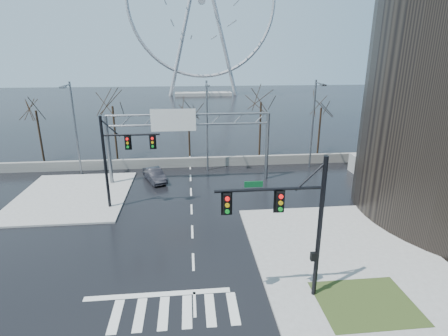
{
  "coord_description": "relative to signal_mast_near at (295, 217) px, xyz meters",
  "views": [
    {
      "loc": [
        -0.01,
        -19.45,
        12.64
      ],
      "look_at": [
        2.68,
        6.87,
        4.0
      ],
      "focal_mm": 28.0,
      "sensor_mm": 36.0,
      "label": 1
    }
  ],
  "objects": [
    {
      "name": "car",
      "position": [
        -8.84,
        19.4,
        -4.19
      ],
      "size": [
        2.92,
        4.38,
        1.36
      ],
      "primitive_type": "imported",
      "rotation": [
        0.0,
        0.0,
        0.39
      ],
      "color": "black",
      "rests_on": "ground"
    },
    {
      "name": "sidewalk_far",
      "position": [
        -16.14,
        16.04,
        -4.8
      ],
      "size": [
        10.0,
        12.0,
        0.15
      ],
      "primitive_type": "cube",
      "color": "gray",
      "rests_on": "ground"
    },
    {
      "name": "streetlight_right",
      "position": [
        8.86,
        22.2,
        1.01
      ],
      "size": [
        0.5,
        2.55,
        10.0
      ],
      "color": "slate",
      "rests_on": "ground"
    },
    {
      "name": "streetlight_left",
      "position": [
        -17.14,
        22.2,
        1.01
      ],
      "size": [
        0.5,
        2.55,
        10.0
      ],
      "color": "slate",
      "rests_on": "ground"
    },
    {
      "name": "streetlight_mid",
      "position": [
        -3.14,
        22.2,
        1.01
      ],
      "size": [
        0.5,
        2.55,
        10.0
      ],
      "color": "slate",
      "rests_on": "ground"
    },
    {
      "name": "ground",
      "position": [
        -5.14,
        4.04,
        -4.87
      ],
      "size": [
        260.0,
        260.0,
        0.0
      ],
      "primitive_type": "plane",
      "color": "black",
      "rests_on": "ground"
    },
    {
      "name": "sign_gantry",
      "position": [
        -5.52,
        19.0,
        0.31
      ],
      "size": [
        16.36,
        0.4,
        7.6
      ],
      "color": "slate",
      "rests_on": "ground"
    },
    {
      "name": "ferris_wheel",
      "position": [
        -0.14,
        99.04,
        21.26
      ],
      "size": [
        45.0,
        6.0,
        50.91
      ],
      "color": "gray",
      "rests_on": "ground"
    },
    {
      "name": "grass_strip",
      "position": [
        3.86,
        -0.96,
        -4.72
      ],
      "size": [
        5.0,
        4.0,
        0.02
      ],
      "primitive_type": "cube",
      "color": "#2E3B18",
      "rests_on": "sidewalk_near"
    },
    {
      "name": "sidewalk_right_ext",
      "position": [
        4.86,
        6.04,
        -4.8
      ],
      "size": [
        12.0,
        10.0,
        0.15
      ],
      "primitive_type": "cube",
      "color": "gray",
      "rests_on": "ground"
    },
    {
      "name": "barrier_wall",
      "position": [
        -5.14,
        24.04,
        -4.32
      ],
      "size": [
        52.0,
        0.5,
        1.1
      ],
      "primitive_type": "cube",
      "color": "slate",
      "rests_on": "ground"
    },
    {
      "name": "signal_mast_near",
      "position": [
        0.0,
        0.0,
        0.0
      ],
      "size": [
        5.52,
        0.41,
        8.0
      ],
      "color": "black",
      "rests_on": "ground"
    },
    {
      "name": "signal_mast_far",
      "position": [
        -11.01,
        13.0,
        -0.04
      ],
      "size": [
        4.72,
        0.41,
        8.0
      ],
      "color": "black",
      "rests_on": "ground"
    },
    {
      "name": "tree_far_right",
      "position": [
        11.86,
        28.04,
        0.54
      ],
      "size": [
        3.4,
        3.4,
        6.8
      ],
      "color": "black",
      "rests_on": "ground"
    },
    {
      "name": "tree_right",
      "position": [
        3.86,
        27.54,
        1.34
      ],
      "size": [
        3.9,
        3.9,
        7.8
      ],
      "color": "black",
      "rests_on": "ground"
    },
    {
      "name": "tree_center",
      "position": [
        -5.14,
        28.54,
        0.3
      ],
      "size": [
        3.25,
        3.25,
        6.5
      ],
      "color": "black",
      "rests_on": "ground"
    },
    {
      "name": "tree_far_left",
      "position": [
        -23.14,
        28.04,
        0.7
      ],
      "size": [
        3.5,
        3.5,
        7.0
      ],
      "color": "black",
      "rests_on": "ground"
    },
    {
      "name": "tree_left",
      "position": [
        -14.14,
        27.54,
        1.1
      ],
      "size": [
        3.75,
        3.75,
        7.5
      ],
      "color": "black",
      "rests_on": "ground"
    }
  ]
}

